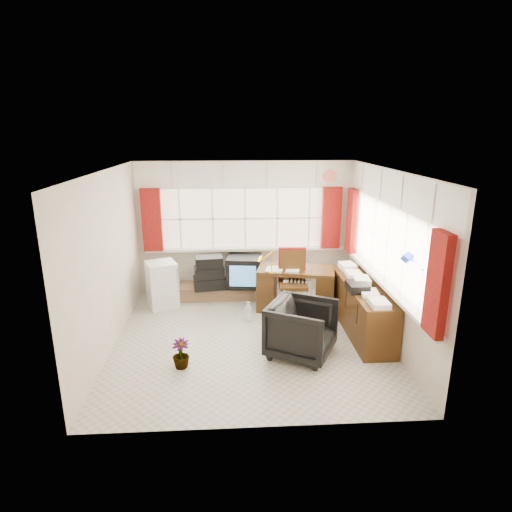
{
  "coord_description": "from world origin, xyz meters",
  "views": [
    {
      "loc": [
        -0.28,
        -5.82,
        3.02
      ],
      "look_at": [
        0.11,
        0.55,
        1.14
      ],
      "focal_mm": 30.0,
      "sensor_mm": 36.0,
      "label": 1
    }
  ],
  "objects": [
    {
      "name": "spray_bottle_b",
      "position": [
        0.35,
        0.68,
        0.09
      ],
      "size": [
        0.11,
        0.11,
        0.18
      ],
      "primitive_type": "imported",
      "rotation": [
        0.0,
        0.0,
        -0.56
      ],
      "color": "#99E4DE",
      "rests_on": "ground"
    },
    {
      "name": "room_walls",
      "position": [
        0.0,
        0.0,
        1.5
      ],
      "size": [
        4.0,
        4.0,
        4.0
      ],
      "color": "beige",
      "rests_on": "ground"
    },
    {
      "name": "office_chair",
      "position": [
        0.68,
        -0.5,
        0.39
      ],
      "size": [
        1.14,
        1.13,
        0.78
      ],
      "primitive_type": "imported",
      "rotation": [
        0.0,
        0.0,
        1.09
      ],
      "color": "black",
      "rests_on": "ground"
    },
    {
      "name": "flower_vase",
      "position": [
        -0.96,
        -0.75,
        0.2
      ],
      "size": [
        0.24,
        0.24,
        0.4
      ],
      "primitive_type": "imported",
      "rotation": [
        0.0,
        0.0,
        0.08
      ],
      "color": "black",
      "rests_on": "ground"
    },
    {
      "name": "window_back",
      "position": [
        0.0,
        1.94,
        0.95
      ],
      "size": [
        3.7,
        0.12,
        3.6
      ],
      "color": "beige",
      "rests_on": "room_walls"
    },
    {
      "name": "overhead_cabinets",
      "position": [
        0.98,
        0.98,
        2.25
      ],
      "size": [
        3.98,
        3.98,
        0.48
      ],
      "color": "white",
      "rests_on": "room_walls"
    },
    {
      "name": "desk",
      "position": [
        0.83,
        1.09,
        0.41
      ],
      "size": [
        1.4,
        0.9,
        0.78
      ],
      "color": "#492F11",
      "rests_on": "ground"
    },
    {
      "name": "curtains",
      "position": [
        0.92,
        0.93,
        1.46
      ],
      "size": [
        3.83,
        3.83,
        1.15
      ],
      "color": "#951F08",
      "rests_on": "room_walls"
    },
    {
      "name": "hifi_stack",
      "position": [
        -0.67,
        1.55,
        0.53
      ],
      "size": [
        0.61,
        0.43,
        0.6
      ],
      "color": "black",
      "rests_on": "tv_bench"
    },
    {
      "name": "desk_lamp",
      "position": [
        0.39,
        0.88,
        1.02
      ],
      "size": [
        0.15,
        0.13,
        0.39
      ],
      "color": "#FFB70A",
      "rests_on": "desk"
    },
    {
      "name": "file_tray",
      "position": [
        1.57,
        -0.03,
        0.81
      ],
      "size": [
        0.29,
        0.37,
        0.12
      ],
      "primitive_type": "cube",
      "rotation": [
        0.0,
        0.0,
        0.01
      ],
      "color": "black",
      "rests_on": "credenza"
    },
    {
      "name": "ground",
      "position": [
        0.0,
        0.0,
        0.0
      ],
      "size": [
        4.0,
        4.0,
        0.0
      ],
      "primitive_type": "plane",
      "color": "beige",
      "rests_on": "ground"
    },
    {
      "name": "radiator",
      "position": [
        0.86,
        0.88,
        0.25
      ],
      "size": [
        0.44,
        0.25,
        0.62
      ],
      "color": "white",
      "rests_on": "ground"
    },
    {
      "name": "credenza",
      "position": [
        1.73,
        0.2,
        0.4
      ],
      "size": [
        0.5,
        2.0,
        0.85
      ],
      "color": "#492F11",
      "rests_on": "ground"
    },
    {
      "name": "crt_tv",
      "position": [
        -0.04,
        1.65,
        0.53
      ],
      "size": [
        0.68,
        0.64,
        0.56
      ],
      "color": "black",
      "rests_on": "tv_bench"
    },
    {
      "name": "window_right",
      "position": [
        1.94,
        0.0,
        0.95
      ],
      "size": [
        0.12,
        3.7,
        3.6
      ],
      "color": "beige",
      "rests_on": "room_walls"
    },
    {
      "name": "task_chair",
      "position": [
        0.75,
        0.94,
        0.6
      ],
      "size": [
        0.48,
        0.51,
        1.13
      ],
      "color": "black",
      "rests_on": "ground"
    },
    {
      "name": "spray_bottle_a",
      "position": [
        -0.02,
        0.65,
        0.17
      ],
      "size": [
        0.18,
        0.18,
        0.33
      ],
      "primitive_type": "imported",
      "rotation": [
        0.0,
        0.0,
        0.55
      ],
      "color": "silver",
      "rests_on": "ground"
    },
    {
      "name": "tv_bench",
      "position": [
        -0.55,
        1.72,
        0.12
      ],
      "size": [
        1.4,
        0.5,
        0.25
      ],
      "primitive_type": "cube",
      "color": "olive",
      "rests_on": "ground"
    },
    {
      "name": "mini_fridge",
      "position": [
        -1.5,
        1.35,
        0.41
      ],
      "size": [
        0.63,
        0.63,
        0.82
      ],
      "color": "white",
      "rests_on": "ground"
    }
  ]
}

